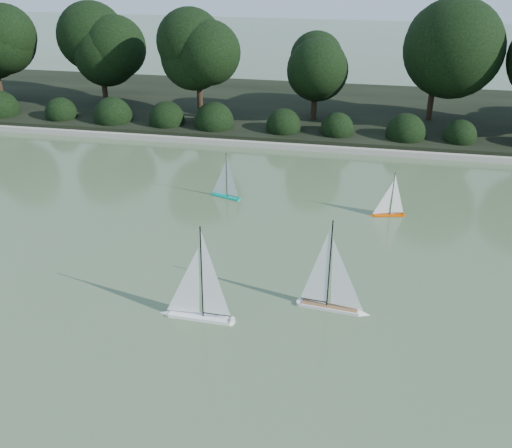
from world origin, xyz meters
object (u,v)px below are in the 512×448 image
object	(u,v)px
sailboat_white_b	(336,296)
sailboat_orange	(386,209)
sailboat_teal	(223,190)
sailboat_white_a	(194,303)

from	to	relation	value
sailboat_white_b	sailboat_orange	distance (m)	4.27
sailboat_teal	sailboat_white_a	bearing A→B (deg)	-82.03
sailboat_teal	sailboat_white_b	bearing A→B (deg)	-54.56
sailboat_orange	sailboat_teal	distance (m)	4.19
sailboat_orange	sailboat_white_a	bearing A→B (deg)	-125.22
sailboat_white_b	sailboat_orange	xyz separation A→B (m)	(0.97, 4.16, -0.10)
sailboat_white_b	sailboat_teal	size ratio (longest dim) A/B	1.45
sailboat_orange	sailboat_teal	xyz separation A→B (m)	(-4.17, 0.35, 0.01)
sailboat_white_b	sailboat_orange	size ratio (longest dim) A/B	1.54
sailboat_white_a	sailboat_white_b	bearing A→B (deg)	16.21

